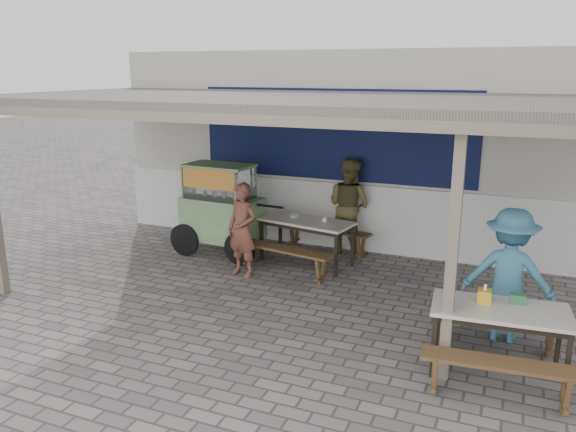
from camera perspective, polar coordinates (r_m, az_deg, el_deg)
The scene contains 17 objects.
ground at distance 7.76m, azimuth -1.28°, elevation -9.43°, with size 60.00×60.00×0.00m, color slate.
back_wall at distance 10.55m, azimuth 6.62°, elevation 6.69°, with size 9.00×1.28×3.50m.
warung_roof at distance 7.92m, azimuth 1.41°, elevation 11.39°, with size 9.00×4.21×2.81m.
table_left at distance 9.31m, azimuth 1.89°, elevation -0.87°, with size 1.65×0.96×0.75m.
bench_left_street at distance 8.85m, azimuth -0.45°, elevation -3.92°, with size 1.68×0.58×0.45m.
bench_left_wall at distance 9.98m, azimuth 3.93°, elevation -1.80°, with size 1.68×0.58×0.45m.
table_right at distance 6.37m, azimuth 20.75°, elevation -9.39°, with size 1.45×0.83×0.75m.
bench_right_street at distance 5.98m, azimuth 20.67°, elevation -14.59°, with size 1.51×0.40×0.45m.
bench_right_wall at distance 7.05m, azimuth 20.31°, elevation -9.94°, with size 1.51×0.40×0.45m.
vendor_cart at distance 9.79m, azimuth -6.78°, elevation 0.99°, with size 2.04×0.86×1.60m.
patron_street_side at distance 8.77m, azimuth -4.67°, elevation -1.41°, with size 0.54×0.36×1.49m, color brown.
patron_wall_side at distance 9.88m, azimuth 6.19°, elevation 1.00°, with size 0.82×0.64×1.70m, color brown.
patron_right_table at distance 7.15m, azimuth 21.52°, elevation -5.62°, with size 1.05×0.60×1.63m, color teal.
tissue_box at distance 6.41m, azimuth 19.34°, elevation -7.69°, with size 0.14×0.14×0.14m, color gold.
donation_box at distance 6.51m, azimuth 22.35°, elevation -7.80°, with size 0.16×0.10×0.10m, color #306C3D.
condiment_jar at distance 9.21m, azimuth 3.73°, elevation -0.33°, with size 0.07×0.07×0.08m, color silver.
condiment_bowl at distance 9.47m, azimuth 0.62°, elevation 0.02°, with size 0.18×0.18×0.04m, color white.
Camera 1 is at (2.89, -6.47, 3.17)m, focal length 35.00 mm.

